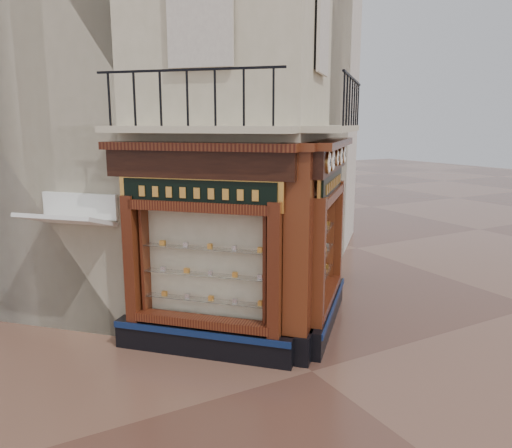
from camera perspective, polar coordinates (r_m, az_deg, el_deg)
ground at (r=9.24m, az=6.41°, el=-16.39°), size 80.00×80.00×0.00m
main_building at (r=13.76m, az=-8.78°, el=18.39°), size 11.31×11.31×12.00m
neighbour_left at (r=15.48m, az=-21.01°, el=15.14°), size 11.31×11.31×11.00m
neighbour_right at (r=16.94m, az=-3.61°, el=15.46°), size 11.31×11.31×11.00m
shopfront_left at (r=9.17m, az=-6.28°, el=-3.33°), size 2.86×2.86×3.98m
shopfront_right at (r=10.54m, az=7.97°, el=-1.43°), size 2.86×2.86×3.98m
corner_pilaster at (r=8.91m, az=4.83°, el=-3.94°), size 0.85×0.85×3.98m
balcony at (r=9.42m, az=1.67°, el=10.91°), size 5.94×2.97×1.03m
clock_a at (r=8.98m, az=8.25°, el=6.96°), size 0.32×0.32×0.40m
clock_b at (r=9.51m, az=8.71°, el=7.19°), size 0.32×0.32×0.40m
clock_c at (r=10.20m, az=9.22°, el=7.45°), size 0.26×0.26×0.32m
clock_d at (r=10.83m, az=9.63°, el=7.66°), size 0.31×0.31×0.39m
clock_e at (r=11.46m, az=10.00°, el=7.85°), size 0.31×0.31×0.39m
awning at (r=10.85m, az=-19.92°, el=-12.65°), size 1.86×1.86×0.36m
signboard_left at (r=8.88m, az=-6.62°, el=3.57°), size 2.24×2.24×0.60m
signboard_right at (r=10.34m, az=8.57°, el=4.62°), size 2.16×2.16×0.58m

